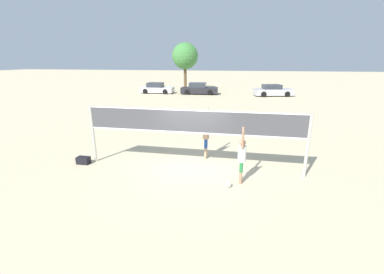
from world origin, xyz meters
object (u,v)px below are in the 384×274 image
at_px(player_spiker, 242,155).
at_px(parked_car_mid, 199,89).
at_px(gear_bag, 83,160).
at_px(parked_car_far, 273,91).
at_px(parked_car_near, 157,89).
at_px(volleyball, 228,184).
at_px(tree_left_cluster, 185,56).
at_px(player_blocker, 206,133).
at_px(volleyball_net, 192,126).

relative_size(player_spiker, parked_car_mid, 0.42).
distance_m(gear_bag, parked_car_far, 25.52).
bearing_deg(parked_car_mid, parked_car_near, 178.45).
relative_size(volleyball, tree_left_cluster, 0.03).
distance_m(volleyball, tree_left_cluster, 30.40).
height_order(player_spiker, parked_car_mid, player_spiker).
xyz_separation_m(player_blocker, tree_left_cluster, (-6.79, 26.45, 3.53)).
height_order(player_blocker, tree_left_cluster, tree_left_cluster).
bearing_deg(player_blocker, tree_left_cluster, -165.61).
relative_size(volleyball_net, parked_car_mid, 1.81).
distance_m(volleyball_net, player_spiker, 2.22).
height_order(volleyball_net, player_blocker, volleyball_net).
height_order(volleyball, tree_left_cluster, tree_left_cluster).
height_order(volleyball_net, parked_car_mid, volleyball_net).
bearing_deg(volleyball_net, volleyball, -40.79).
xyz_separation_m(gear_bag, parked_car_far, (9.97, 23.49, 0.47)).
distance_m(volleyball, parked_car_mid, 25.14).
relative_size(gear_bag, tree_left_cluster, 0.08).
bearing_deg(player_spiker, volleyball_net, 65.96).
bearing_deg(player_spiker, volleyball, 137.50).
distance_m(parked_car_near, tree_left_cluster, 6.74).
bearing_deg(volleyball, parked_car_mid, 101.84).
bearing_deg(player_blocker, parked_car_mid, -169.67).
bearing_deg(parked_car_far, parked_car_near, 166.64).
bearing_deg(parked_car_mid, player_blocker, -82.76).
xyz_separation_m(parked_car_near, parked_car_far, (14.65, -0.03, 0.01)).
relative_size(gear_bag, parked_car_near, 0.12).
relative_size(parked_car_mid, parked_car_far, 0.98).
distance_m(parked_car_near, parked_car_far, 14.65).
bearing_deg(gear_bag, volleyball_net, 4.65).
height_order(volleyball_net, parked_car_near, volleyball_net).
bearing_deg(tree_left_cluster, volleyball_net, -76.96).
bearing_deg(volleyball, gear_bag, 171.28).
distance_m(player_blocker, volleyball, 2.97).
xyz_separation_m(parked_car_mid, tree_left_cluster, (-2.77, 4.39, 4.07)).
distance_m(parked_car_mid, parked_car_far, 9.06).
bearing_deg(parked_car_mid, gear_bag, -95.31).
bearing_deg(volleyball_net, player_spiker, -24.04).
xyz_separation_m(gear_bag, parked_car_near, (-4.68, 23.51, 0.46)).
relative_size(player_spiker, tree_left_cluster, 0.30).
distance_m(parked_car_far, tree_left_cluster, 13.31).
distance_m(player_blocker, parked_car_mid, 22.43).
bearing_deg(gear_bag, player_blocker, 18.00).
bearing_deg(volleyball, player_blocker, 114.10).
bearing_deg(volleyball_net, parked_car_near, 111.77).
relative_size(volleyball, parked_car_far, 0.05).
relative_size(player_spiker, parked_car_far, 0.41).
height_order(player_spiker, parked_car_near, player_spiker).
height_order(player_blocker, volleyball, player_blocker).
distance_m(player_spiker, player_blocker, 2.60).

